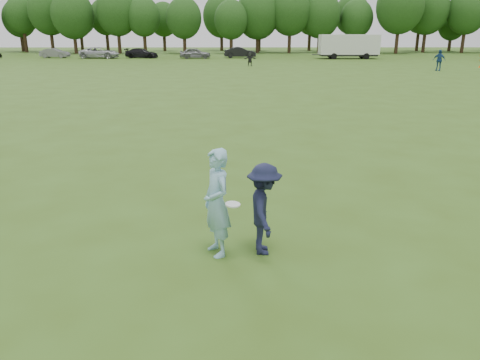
{
  "coord_description": "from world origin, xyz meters",
  "views": [
    {
      "loc": [
        -0.88,
        -7.59,
        3.99
      ],
      "look_at": [
        -0.8,
        1.31,
        1.1
      ],
      "focal_mm": 35.0,
      "sensor_mm": 36.0,
      "label": 1
    }
  ],
  "objects_px": {
    "car_d": "(142,53)",
    "car_e": "(195,53)",
    "car_f": "(240,53)",
    "thrower": "(217,203)",
    "car_c": "(100,53)",
    "player_far_d": "(250,59)",
    "cargo_trailer": "(349,45)",
    "player_far_b": "(439,60)",
    "defender": "(264,209)",
    "field_cone": "(480,66)",
    "car_b": "(55,53)"
  },
  "relations": [
    {
      "from": "thrower",
      "to": "car_b",
      "type": "distance_m",
      "value": 65.79
    },
    {
      "from": "player_far_b",
      "to": "car_e",
      "type": "height_order",
      "value": "player_far_b"
    },
    {
      "from": "player_far_d",
      "to": "car_b",
      "type": "height_order",
      "value": "player_far_d"
    },
    {
      "from": "defender",
      "to": "car_c",
      "type": "xyz_separation_m",
      "value": [
        -19.53,
        59.76,
        -0.1
      ]
    },
    {
      "from": "car_c",
      "to": "player_far_b",
      "type": "bearing_deg",
      "value": -115.57
    },
    {
      "from": "car_b",
      "to": "field_cone",
      "type": "height_order",
      "value": "car_b"
    },
    {
      "from": "defender",
      "to": "car_c",
      "type": "relative_size",
      "value": 0.32
    },
    {
      "from": "car_c",
      "to": "car_e",
      "type": "relative_size",
      "value": 1.27
    },
    {
      "from": "thrower",
      "to": "car_c",
      "type": "bearing_deg",
      "value": 172.32
    },
    {
      "from": "player_far_d",
      "to": "cargo_trailer",
      "type": "bearing_deg",
      "value": 35.19
    },
    {
      "from": "player_far_b",
      "to": "player_far_d",
      "type": "xyz_separation_m",
      "value": [
        -18.47,
        6.13,
        -0.25
      ]
    },
    {
      "from": "thrower",
      "to": "car_d",
      "type": "distance_m",
      "value": 61.74
    },
    {
      "from": "car_e",
      "to": "car_f",
      "type": "height_order",
      "value": "car_f"
    },
    {
      "from": "car_e",
      "to": "field_cone",
      "type": "distance_m",
      "value": 35.51
    },
    {
      "from": "car_b",
      "to": "player_far_b",
      "type": "bearing_deg",
      "value": -111.29
    },
    {
      "from": "player_far_b",
      "to": "cargo_trailer",
      "type": "bearing_deg",
      "value": 138.95
    },
    {
      "from": "car_c",
      "to": "cargo_trailer",
      "type": "bearing_deg",
      "value": -90.14
    },
    {
      "from": "player_far_b",
      "to": "cargo_trailer",
      "type": "xyz_separation_m",
      "value": [
        -4.56,
        19.12,
        0.77
      ]
    },
    {
      "from": "player_far_b",
      "to": "car_c",
      "type": "xyz_separation_m",
      "value": [
        -39.08,
        20.42,
        -0.26
      ]
    },
    {
      "from": "player_far_d",
      "to": "cargo_trailer",
      "type": "height_order",
      "value": "cargo_trailer"
    },
    {
      "from": "defender",
      "to": "cargo_trailer",
      "type": "bearing_deg",
      "value": -15.48
    },
    {
      "from": "cargo_trailer",
      "to": "thrower",
      "type": "bearing_deg",
      "value": -105.16
    },
    {
      "from": "thrower",
      "to": "cargo_trailer",
      "type": "xyz_separation_m",
      "value": [
        15.85,
        58.5,
        0.77
      ]
    },
    {
      "from": "player_far_b",
      "to": "car_b",
      "type": "distance_m",
      "value": 50.41
    },
    {
      "from": "car_d",
      "to": "car_b",
      "type": "bearing_deg",
      "value": 95.18
    },
    {
      "from": "car_e",
      "to": "field_cone",
      "type": "xyz_separation_m",
      "value": [
        31.56,
        -16.28,
        -0.58
      ]
    },
    {
      "from": "car_e",
      "to": "car_f",
      "type": "distance_m",
      "value": 6.41
    },
    {
      "from": "car_c",
      "to": "car_b",
      "type": "bearing_deg",
      "value": 83.89
    },
    {
      "from": "field_cone",
      "to": "thrower",
      "type": "bearing_deg",
      "value": -121.56
    },
    {
      "from": "player_far_d",
      "to": "car_f",
      "type": "xyz_separation_m",
      "value": [
        -0.97,
        15.06,
        -0.01
      ]
    },
    {
      "from": "player_far_b",
      "to": "car_f",
      "type": "xyz_separation_m",
      "value": [
        -19.44,
        21.19,
        -0.27
      ]
    },
    {
      "from": "thrower",
      "to": "cargo_trailer",
      "type": "bearing_deg",
      "value": 139.82
    },
    {
      "from": "car_d",
      "to": "field_cone",
      "type": "relative_size",
      "value": 15.28
    },
    {
      "from": "car_d",
      "to": "cargo_trailer",
      "type": "xyz_separation_m",
      "value": [
        28.77,
        -1.87,
        1.11
      ]
    },
    {
      "from": "car_e",
      "to": "field_cone",
      "type": "bearing_deg",
      "value": -121.09
    },
    {
      "from": "defender",
      "to": "car_c",
      "type": "bearing_deg",
      "value": 17.01
    },
    {
      "from": "car_e",
      "to": "cargo_trailer",
      "type": "height_order",
      "value": "cargo_trailer"
    },
    {
      "from": "player_far_b",
      "to": "player_far_d",
      "type": "relative_size",
      "value": 1.34
    },
    {
      "from": "field_cone",
      "to": "car_b",
      "type": "bearing_deg",
      "value": 160.82
    },
    {
      "from": "car_b",
      "to": "car_e",
      "type": "xyz_separation_m",
      "value": [
        19.99,
        -1.66,
        0.07
      ]
    },
    {
      "from": "player_far_d",
      "to": "car_e",
      "type": "bearing_deg",
      "value": 110.08
    },
    {
      "from": "car_b",
      "to": "car_d",
      "type": "height_order",
      "value": "car_d"
    },
    {
      "from": "car_b",
      "to": "car_c",
      "type": "xyz_separation_m",
      "value": [
        6.58,
        -0.94,
        0.1
      ]
    },
    {
      "from": "car_d",
      "to": "car_e",
      "type": "height_order",
      "value": "car_e"
    },
    {
      "from": "thrower",
      "to": "car_d",
      "type": "xyz_separation_m",
      "value": [
        -12.92,
        60.37,
        -0.34
      ]
    },
    {
      "from": "field_cone",
      "to": "car_c",
      "type": "bearing_deg",
      "value": 159.3
    },
    {
      "from": "cargo_trailer",
      "to": "player_far_d",
      "type": "bearing_deg",
      "value": -136.96
    },
    {
      "from": "car_c",
      "to": "car_e",
      "type": "xyz_separation_m",
      "value": [
        13.41,
        -0.72,
        -0.03
      ]
    },
    {
      "from": "car_c",
      "to": "car_e",
      "type": "height_order",
      "value": "car_c"
    },
    {
      "from": "player_far_d",
      "to": "car_d",
      "type": "xyz_separation_m",
      "value": [
        -14.86,
        14.87,
        -0.09
      ]
    }
  ]
}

